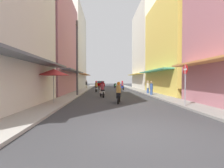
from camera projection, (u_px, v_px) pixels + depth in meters
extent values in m
plane|color=#38383A|center=(111.00, 91.00, 26.81)|extent=(111.25, 111.25, 0.00)
cube|color=#ADA89E|center=(82.00, 91.00, 26.60)|extent=(1.66, 58.57, 0.12)
cube|color=gray|center=(140.00, 91.00, 27.01)|extent=(1.66, 58.57, 0.12)
cube|color=slate|center=(38.00, 61.00, 9.77)|extent=(1.10, 9.92, 0.12)
cube|color=#B7727F|center=(46.00, 44.00, 21.72)|extent=(6.00, 11.98, 12.34)
cube|color=slate|center=(74.00, 71.00, 21.97)|extent=(1.10, 10.78, 0.12)
cube|color=silver|center=(68.00, 49.00, 34.77)|extent=(6.00, 12.73, 15.63)
cube|color=#D88C4C|center=(85.00, 75.00, 35.05)|extent=(1.10, 11.46, 0.12)
cube|color=#D88C4C|center=(212.00, 60.00, 9.54)|extent=(1.10, 8.71, 0.12)
cube|color=#EFD159|center=(181.00, 47.00, 21.26)|extent=(6.00, 11.90, 11.53)
cube|color=#4CB28C|center=(153.00, 71.00, 21.17)|extent=(1.10, 10.71, 0.12)
cube|color=silver|center=(152.00, 49.00, 33.86)|extent=(6.00, 12.41, 15.52)
cube|color=#EFD159|center=(135.00, 74.00, 33.81)|extent=(1.10, 11.17, 0.12)
cylinder|color=black|center=(115.00, 86.00, 38.92)|extent=(0.21, 0.56, 0.56)
cylinder|color=black|center=(114.00, 86.00, 37.69)|extent=(0.21, 0.56, 0.56)
cube|color=#197233|center=(115.00, 85.00, 38.25)|extent=(0.50, 1.04, 0.24)
cube|color=black|center=(115.00, 85.00, 38.05)|extent=(0.40, 0.61, 0.14)
cylinder|color=#197233|center=(115.00, 84.00, 38.79)|extent=(0.28, 0.28, 0.45)
cylinder|color=black|center=(115.00, 83.00, 38.78)|extent=(0.54, 0.16, 0.03)
cylinder|color=black|center=(121.00, 88.00, 30.10)|extent=(0.21, 0.56, 0.56)
cylinder|color=black|center=(123.00, 88.00, 28.91)|extent=(0.21, 0.56, 0.56)
cube|color=#1E38B7|center=(122.00, 87.00, 29.45)|extent=(0.52, 1.04, 0.24)
cube|color=black|center=(122.00, 86.00, 29.26)|extent=(0.41, 0.61, 0.14)
cylinder|color=#1E38B7|center=(121.00, 86.00, 29.98)|extent=(0.28, 0.28, 0.45)
cylinder|color=black|center=(121.00, 84.00, 29.97)|extent=(0.54, 0.16, 0.03)
cylinder|color=#99333F|center=(122.00, 84.00, 29.30)|extent=(0.34, 0.34, 0.55)
sphere|color=red|center=(122.00, 81.00, 29.29)|extent=(0.26, 0.26, 0.26)
cylinder|color=black|center=(97.00, 90.00, 25.32)|extent=(0.11, 0.56, 0.56)
cylinder|color=black|center=(96.00, 90.00, 24.07)|extent=(0.11, 0.56, 0.56)
cube|color=#B2B2B7|center=(96.00, 88.00, 24.64)|extent=(0.33, 1.01, 0.24)
cube|color=black|center=(96.00, 87.00, 24.43)|extent=(0.31, 0.57, 0.14)
cylinder|color=#B2B2B7|center=(97.00, 87.00, 25.18)|extent=(0.28, 0.28, 0.45)
cylinder|color=black|center=(97.00, 85.00, 25.18)|extent=(0.55, 0.06, 0.03)
cylinder|color=#BF8C3F|center=(96.00, 85.00, 24.47)|extent=(0.34, 0.34, 0.55)
sphere|color=red|center=(96.00, 82.00, 24.46)|extent=(0.26, 0.26, 0.26)
cylinder|color=black|center=(102.00, 89.00, 27.70)|extent=(0.26, 0.56, 0.56)
cylinder|color=black|center=(100.00, 89.00, 28.86)|extent=(0.26, 0.56, 0.56)
cube|color=red|center=(101.00, 87.00, 28.32)|extent=(0.59, 1.04, 0.24)
cube|color=black|center=(100.00, 86.00, 28.50)|extent=(0.45, 0.62, 0.14)
cylinder|color=red|center=(102.00, 86.00, 27.81)|extent=(0.28, 0.28, 0.45)
cylinder|color=black|center=(102.00, 85.00, 27.80)|extent=(0.53, 0.21, 0.03)
cylinder|color=black|center=(101.00, 94.00, 17.75)|extent=(0.20, 0.56, 0.56)
cylinder|color=black|center=(103.00, 95.00, 16.55)|extent=(0.20, 0.56, 0.56)
cube|color=silver|center=(102.00, 92.00, 17.10)|extent=(0.49, 1.04, 0.24)
cube|color=black|center=(102.00, 90.00, 16.90)|extent=(0.39, 0.61, 0.14)
cylinder|color=silver|center=(101.00, 90.00, 17.62)|extent=(0.28, 0.28, 0.45)
cylinder|color=black|center=(101.00, 87.00, 17.62)|extent=(0.54, 0.15, 0.03)
cylinder|color=#99333F|center=(102.00, 87.00, 16.94)|extent=(0.34, 0.34, 0.55)
sphere|color=maroon|center=(102.00, 83.00, 16.93)|extent=(0.26, 0.26, 0.26)
cylinder|color=black|center=(119.00, 98.00, 13.50)|extent=(0.17, 0.57, 0.56)
cylinder|color=black|center=(118.00, 100.00, 12.26)|extent=(0.17, 0.57, 0.56)
cube|color=black|center=(119.00, 96.00, 12.83)|extent=(0.44, 1.03, 0.24)
cube|color=black|center=(119.00, 94.00, 12.63)|extent=(0.37, 0.60, 0.14)
cylinder|color=black|center=(119.00, 93.00, 13.37)|extent=(0.28, 0.28, 0.45)
cylinder|color=black|center=(119.00, 90.00, 13.36)|extent=(0.55, 0.12, 0.03)
cylinder|color=#BF8C3F|center=(119.00, 89.00, 12.67)|extent=(0.34, 0.34, 0.55)
sphere|color=orange|center=(119.00, 83.00, 12.66)|extent=(0.26, 0.26, 0.26)
cube|color=#8C0000|center=(100.00, 84.00, 42.50)|extent=(2.14, 4.25, 0.70)
cube|color=#333D47|center=(100.00, 82.00, 42.34)|extent=(1.79, 2.24, 0.60)
cylinder|color=black|center=(97.00, 85.00, 43.64)|extent=(0.24, 0.65, 0.64)
cylinder|color=black|center=(103.00, 85.00, 43.85)|extent=(0.24, 0.65, 0.64)
cylinder|color=black|center=(98.00, 86.00, 41.17)|extent=(0.24, 0.65, 0.64)
cylinder|color=black|center=(104.00, 86.00, 41.38)|extent=(0.24, 0.65, 0.64)
cylinder|color=#334C8C|center=(151.00, 92.00, 18.70)|extent=(0.28, 0.28, 0.71)
cylinder|color=#334C8C|center=(151.00, 86.00, 18.68)|extent=(0.34, 0.34, 0.60)
sphere|color=#9E7256|center=(151.00, 82.00, 18.67)|extent=(0.22, 0.22, 0.22)
cylinder|color=beige|center=(86.00, 87.00, 32.67)|extent=(0.28, 0.28, 0.75)
cylinder|color=#262628|center=(86.00, 83.00, 32.65)|extent=(0.34, 0.34, 0.63)
sphere|color=tan|center=(86.00, 81.00, 32.64)|extent=(0.22, 0.22, 0.22)
cylinder|color=#334C8C|center=(148.00, 91.00, 20.80)|extent=(0.28, 0.28, 0.75)
cylinder|color=beige|center=(148.00, 85.00, 20.78)|extent=(0.34, 0.34, 0.63)
sphere|color=tan|center=(148.00, 82.00, 20.77)|extent=(0.22, 0.22, 0.22)
cylinder|color=#99999E|center=(54.00, 88.00, 12.07)|extent=(0.05, 0.05, 2.30)
cone|color=#BF3333|center=(54.00, 72.00, 12.04)|extent=(2.14, 2.14, 0.45)
cylinder|color=#4C4C4F|center=(77.00, 58.00, 18.22)|extent=(0.20, 0.20, 7.93)
cylinder|color=#3F382D|center=(77.00, 26.00, 18.14)|extent=(0.08, 1.20, 0.08)
cylinder|color=gray|center=(185.00, 87.00, 10.57)|extent=(0.07, 0.07, 2.60)
cylinder|color=red|center=(185.00, 69.00, 10.54)|extent=(0.02, 0.60, 0.60)
cube|color=white|center=(185.00, 69.00, 10.54)|extent=(0.03, 0.40, 0.10)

